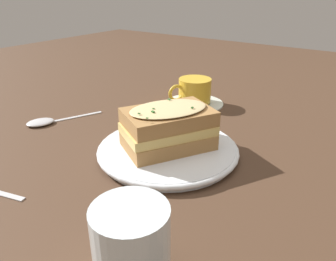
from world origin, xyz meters
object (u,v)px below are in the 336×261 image
object	(u,v)px
dinner_plate	(168,150)
sandwich	(168,127)
spoon	(45,122)
teacup_with_saucer	(194,93)
water_glass	(132,249)

from	to	relation	value
dinner_plate	sandwich	world-z (taller)	sandwich
spoon	teacup_with_saucer	bearing A→B (deg)	-100.72
teacup_with_saucer	spoon	bearing A→B (deg)	-6.16
sandwich	water_glass	world-z (taller)	water_glass
sandwich	water_glass	xyz separation A→B (m)	(0.13, -0.25, -0.01)
teacup_with_saucer	water_glass	distance (m)	0.55
teacup_with_saucer	spoon	distance (m)	0.36
dinner_plate	teacup_with_saucer	world-z (taller)	teacup_with_saucer
water_glass	dinner_plate	bearing A→B (deg)	118.07
teacup_with_saucer	water_glass	bearing A→B (deg)	52.76
sandwich	teacup_with_saucer	size ratio (longest dim) A/B	1.25
teacup_with_saucer	spoon	xyz separation A→B (m)	(-0.20, -0.29, -0.02)
water_glass	spoon	size ratio (longest dim) A/B	0.57
dinner_plate	spoon	world-z (taller)	dinner_plate
water_glass	spoon	xyz separation A→B (m)	(-0.43, 0.20, -0.04)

